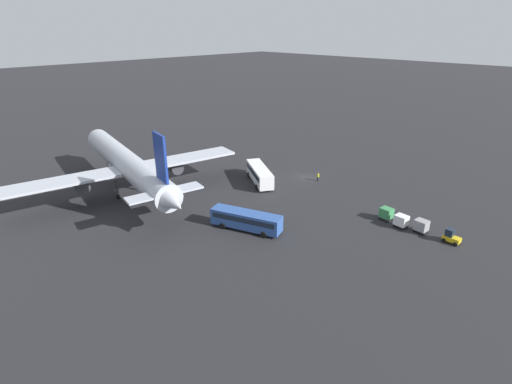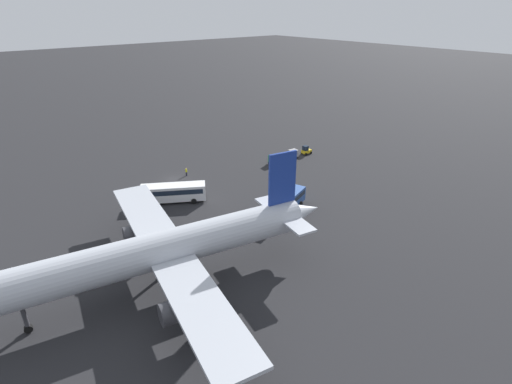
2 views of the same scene
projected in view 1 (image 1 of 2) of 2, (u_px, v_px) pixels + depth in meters
ground_plane at (306, 177)px, 84.51m from camera, size 600.00×600.00×0.00m
airplane at (128, 164)px, 74.48m from camera, size 48.43×42.11×15.45m
shuttle_bus_near at (260, 173)px, 81.06m from camera, size 11.37×8.47×3.27m
shuttle_bus_far at (246, 219)px, 62.36m from camera, size 11.62×6.41×3.00m
baggage_tug at (451, 237)px, 59.02m from camera, size 2.44×1.68×2.10m
worker_person at (318, 177)px, 82.30m from camera, size 0.38×0.38×1.74m
cargo_cart_grey at (421, 225)px, 61.76m from camera, size 2.15×1.87×2.06m
cargo_cart_white at (401, 220)px, 63.31m from camera, size 2.15×1.87×2.06m
cargo_cart_green at (386, 213)px, 65.79m from camera, size 2.15×1.87×2.06m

